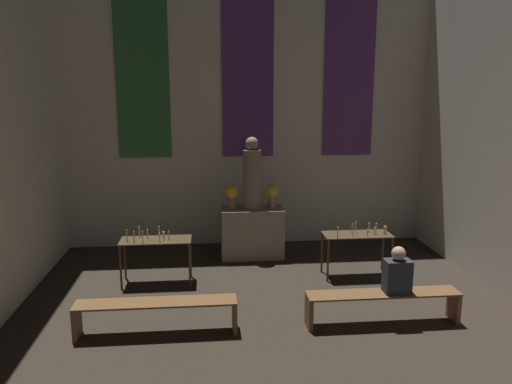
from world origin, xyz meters
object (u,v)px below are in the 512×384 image
(altar, at_px, (252,232))
(person_seated, at_px, (397,273))
(statue, at_px, (252,176))
(pew_back_right, at_px, (383,301))
(flower_vase_right, at_px, (272,194))
(candle_rack_left, at_px, (156,245))
(candle_rack_right, at_px, (357,239))
(pew_back_left, at_px, (156,310))
(flower_vase_left, at_px, (232,194))

(altar, relative_size, person_seated, 1.82)
(statue, bearing_deg, pew_back_right, -63.06)
(altar, height_order, flower_vase_right, flower_vase_right)
(flower_vase_right, xyz_separation_m, person_seated, (1.35, -3.06, -0.51))
(candle_rack_left, bearing_deg, altar, 35.13)
(candle_rack_right, distance_m, person_seated, 1.84)
(statue, relative_size, candle_rack_right, 1.17)
(statue, relative_size, candle_rack_left, 1.17)
(candle_rack_left, height_order, pew_back_right, candle_rack_left)
(flower_vase_right, height_order, candle_rack_left, flower_vase_right)
(candle_rack_right, bearing_deg, pew_back_left, -150.79)
(candle_rack_right, relative_size, pew_back_right, 0.55)
(altar, xyz_separation_m, candle_rack_left, (-1.73, -1.22, 0.18))
(candle_rack_left, bearing_deg, pew_back_left, -84.52)
(statue, bearing_deg, flower_vase_left, -180.00)
(statue, xyz_separation_m, flower_vase_left, (-0.39, -0.00, -0.35))
(candle_rack_left, height_order, pew_back_left, candle_rack_left)
(pew_back_right, height_order, person_seated, person_seated)
(flower_vase_left, xyz_separation_m, pew_back_right, (1.95, -3.06, -0.92))
(statue, bearing_deg, person_seated, -60.36)
(flower_vase_left, relative_size, flower_vase_right, 1.00)
(flower_vase_right, xyz_separation_m, candle_rack_right, (1.35, -1.22, -0.59))
(flower_vase_left, bearing_deg, altar, 0.00)
(candle_rack_right, xyz_separation_m, person_seated, (0.01, -1.84, 0.07))
(altar, relative_size, flower_vase_right, 2.57)
(flower_vase_left, relative_size, candle_rack_right, 0.40)
(candle_rack_left, bearing_deg, flower_vase_left, 42.24)
(altar, relative_size, statue, 0.87)
(flower_vase_left, xyz_separation_m, person_seated, (2.13, -3.06, -0.51))
(altar, height_order, candle_rack_left, altar)
(person_seated, bearing_deg, candle_rack_left, 152.07)
(altar, xyz_separation_m, person_seated, (1.74, -3.06, 0.26))
(flower_vase_right, height_order, pew_back_right, flower_vase_right)
(candle_rack_right, bearing_deg, pew_back_right, -95.60)
(flower_vase_left, relative_size, pew_back_left, 0.22)
(flower_vase_right, relative_size, candle_rack_left, 0.40)
(flower_vase_left, xyz_separation_m, candle_rack_right, (2.13, -1.22, -0.59))
(flower_vase_left, xyz_separation_m, candle_rack_left, (-1.34, -1.22, -0.59))
(flower_vase_left, height_order, pew_back_left, flower_vase_left)
(pew_back_right, bearing_deg, altar, 116.94)
(pew_back_left, relative_size, pew_back_right, 1.00)
(person_seated, bearing_deg, altar, 119.64)
(pew_back_right, relative_size, person_seated, 3.25)
(candle_rack_right, bearing_deg, statue, 144.89)
(pew_back_left, relative_size, person_seated, 3.25)
(flower_vase_left, bearing_deg, candle_rack_left, -137.76)
(flower_vase_left, relative_size, candle_rack_left, 0.40)
(flower_vase_left, bearing_deg, flower_vase_right, 0.00)
(candle_rack_left, bearing_deg, candle_rack_right, -0.03)
(statue, distance_m, flower_vase_left, 0.53)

